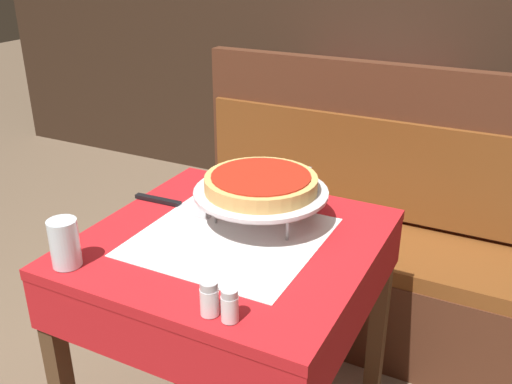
{
  "coord_description": "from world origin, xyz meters",
  "views": [
    {
      "loc": [
        0.67,
        -1.18,
        1.5
      ],
      "look_at": [
        0.03,
        0.08,
        0.87
      ],
      "focal_mm": 40.0,
      "sensor_mm": 36.0,
      "label": 1
    }
  ],
  "objects": [
    {
      "name": "salt_shaker",
      "position": [
        0.13,
        -0.32,
        0.81
      ],
      "size": [
        0.04,
        0.04,
        0.08
      ],
      "color": "silver",
      "rests_on": "dining_table_front"
    },
    {
      "name": "deep_dish_pizza",
      "position": [
        0.03,
        0.11,
        0.89
      ],
      "size": [
        0.31,
        0.31,
        0.04
      ],
      "color": "tan",
      "rests_on": "pizza_pan_stand"
    },
    {
      "name": "dining_table_front",
      "position": [
        0.0,
        0.0,
        0.66
      ],
      "size": [
        0.76,
        0.76,
        0.77
      ],
      "color": "red",
      "rests_on": "ground_plane"
    },
    {
      "name": "dining_table_rear",
      "position": [
        -0.13,
        1.56,
        0.66
      ],
      "size": [
        0.81,
        0.81,
        0.77
      ],
      "color": "red",
      "rests_on": "ground_plane"
    },
    {
      "name": "booth_bench",
      "position": [
        0.08,
        0.8,
        0.32
      ],
      "size": [
        1.38,
        0.45,
        1.07
      ],
      "color": "#4C2819",
      "rests_on": "ground_plane"
    },
    {
      "name": "condiment_caddy",
      "position": [
        -0.13,
        1.61,
        0.8
      ],
      "size": [
        0.13,
        0.13,
        0.15
      ],
      "color": "black",
      "rests_on": "dining_table_rear"
    },
    {
      "name": "pizza_pan_stand",
      "position": [
        0.03,
        0.11,
        0.85
      ],
      "size": [
        0.37,
        0.37,
        0.1
      ],
      "color": "#ADADB2",
      "rests_on": "dining_table_front"
    },
    {
      "name": "water_glass_near",
      "position": [
        -0.29,
        -0.31,
        0.83
      ],
      "size": [
        0.07,
        0.07,
        0.12
      ],
      "color": "silver",
      "rests_on": "dining_table_front"
    },
    {
      "name": "pepper_shaker",
      "position": [
        0.18,
        -0.32,
        0.8
      ],
      "size": [
        0.04,
        0.04,
        0.08
      ],
      "color": "silver",
      "rests_on": "dining_table_front"
    },
    {
      "name": "back_wall_panel",
      "position": [
        0.0,
        2.03,
        1.2
      ],
      "size": [
        6.0,
        0.04,
        2.4
      ],
      "primitive_type": "cube",
      "color": "black",
      "rests_on": "ground_plane"
    },
    {
      "name": "pizza_server",
      "position": [
        -0.23,
        0.1,
        0.77
      ],
      "size": [
        0.28,
        0.11,
        0.01
      ],
      "color": "#BCBCC1",
      "rests_on": "dining_table_front"
    },
    {
      "name": "napkin_holder",
      "position": [
        0.04,
        0.33,
        0.81
      ],
      "size": [
        0.1,
        0.05,
        0.09
      ],
      "color": "#B2B2B7",
      "rests_on": "dining_table_front"
    }
  ]
}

